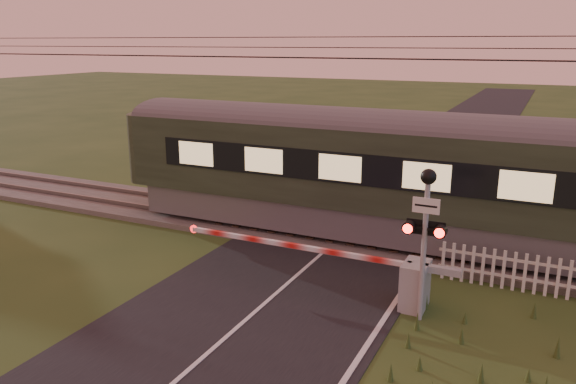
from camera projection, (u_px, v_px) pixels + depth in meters
The scene contains 7 objects.
ground at pixel (237, 328), 12.07m from camera, with size 160.00×160.00×0.00m, color #2A4119.
road at pixel (232, 333), 11.86m from camera, with size 6.00×140.00×0.03m.
track_bed at pixel (342, 235), 17.72m from camera, with size 140.00×3.40×0.39m.
overhead_wires at pixel (347, 50), 16.26m from camera, with size 120.00×0.62×0.62m.
boom_gate at pixel (400, 280), 13.01m from camera, with size 7.20×0.86×1.14m.
crossing_signal at pixel (426, 218), 11.86m from camera, with size 0.87×0.36×3.43m.
picket_fence at pixel (520, 272), 13.75m from camera, with size 3.93×0.08×1.00m.
Camera 1 is at (5.68, -9.37, 5.97)m, focal length 35.00 mm.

